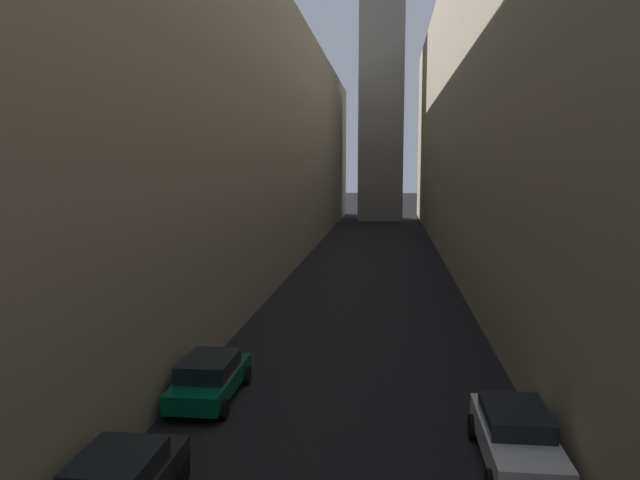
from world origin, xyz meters
The scene contains 5 objects.
ground_plane centered at (0.00, 48.00, 0.00)m, with size 264.00×264.00×0.00m, color black.
building_block_left centered at (-13.21, 50.00, 9.39)m, with size 15.41×108.00×18.78m, color gray.
building_block_right centered at (12.86, 50.00, 11.68)m, with size 14.73×108.00×23.37m, color gray.
parked_car_left_far centered at (-4.40, 26.54, 0.74)m, with size 1.89×4.35×1.42m.
parked_car_right_far centered at (4.40, 23.12, 0.78)m, with size 1.88×4.54×1.47m.
Camera 1 is at (1.20, 8.18, 7.42)m, focal length 34.50 mm.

